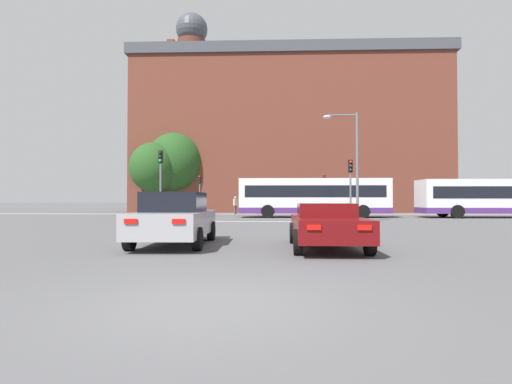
# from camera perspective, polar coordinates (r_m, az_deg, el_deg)

# --- Properties ---
(ground_plane) EXTENTS (400.00, 400.00, 0.00)m
(ground_plane) POSITION_cam_1_polar(r_m,az_deg,el_deg) (5.45, -6.78, -15.60)
(ground_plane) COLOR #545456
(stop_line_strip) EXTENTS (9.29, 0.30, 0.01)m
(stop_line_strip) POSITION_cam_1_polar(r_m,az_deg,el_deg) (25.22, 0.24, -4.24)
(stop_line_strip) COLOR silver
(stop_line_strip) RESTS_ON ground_plane
(far_pavement) EXTENTS (70.32, 2.50, 0.01)m
(far_pavement) POSITION_cam_1_polar(r_m,az_deg,el_deg) (38.74, 0.88, -3.16)
(far_pavement) COLOR gray
(far_pavement) RESTS_ON ground_plane
(brick_civic_building) EXTENTS (36.09, 13.20, 24.68)m
(brick_civic_building) POSITION_cam_1_polar(r_m,az_deg,el_deg) (49.78, 4.38, 8.22)
(brick_civic_building) COLOR brown
(brick_civic_building) RESTS_ON ground_plane
(car_saloon_left) EXTENTS (2.11, 4.60, 1.59)m
(car_saloon_left) POSITION_cam_1_polar(r_m,az_deg,el_deg) (12.33, -11.50, -3.74)
(car_saloon_left) COLOR #9E9EA3
(car_saloon_left) RESTS_ON ground_plane
(car_roadster_right) EXTENTS (2.02, 4.45, 1.26)m
(car_roadster_right) POSITION_cam_1_polar(r_m,az_deg,el_deg) (11.40, 10.06, -4.71)
(car_roadster_right) COLOR #600C0F
(car_roadster_right) RESTS_ON ground_plane
(bus_crossing_lead) EXTENTS (11.58, 2.66, 3.02)m
(bus_crossing_lead) POSITION_cam_1_polar(r_m,az_deg,el_deg) (31.58, 8.21, -0.67)
(bus_crossing_lead) COLOR silver
(bus_crossing_lead) RESTS_ON ground_plane
(bus_crossing_trailing) EXTENTS (11.82, 2.77, 2.93)m
(bus_crossing_trailing) POSITION_cam_1_polar(r_m,az_deg,el_deg) (35.80, 31.28, -0.66)
(bus_crossing_trailing) COLOR silver
(bus_crossing_trailing) RESTS_ON ground_plane
(traffic_light_far_right) EXTENTS (0.26, 0.31, 3.68)m
(traffic_light_far_right) POSITION_cam_1_polar(r_m,az_deg,el_deg) (38.14, 9.76, 0.57)
(traffic_light_far_right) COLOR slate
(traffic_light_far_right) RESTS_ON ground_plane
(traffic_light_far_left) EXTENTS (0.26, 0.31, 3.73)m
(traffic_light_far_left) POSITION_cam_1_polar(r_m,az_deg,el_deg) (38.34, -8.05, 0.60)
(traffic_light_far_left) COLOR slate
(traffic_light_far_left) RESTS_ON ground_plane
(traffic_light_near_left) EXTENTS (0.26, 0.31, 4.53)m
(traffic_light_near_left) POSITION_cam_1_polar(r_m,az_deg,el_deg) (26.22, -13.48, 2.52)
(traffic_light_near_left) COLOR slate
(traffic_light_near_left) RESTS_ON ground_plane
(traffic_light_near_right) EXTENTS (0.26, 0.31, 3.93)m
(traffic_light_near_right) POSITION_cam_1_polar(r_m,az_deg,el_deg) (26.17, 13.36, 1.72)
(traffic_light_near_right) COLOR slate
(traffic_light_near_right) RESTS_ON ground_plane
(street_lamp_junction) EXTENTS (2.14, 0.36, 6.66)m
(street_lamp_junction) POSITION_cam_1_polar(r_m,az_deg,el_deg) (24.91, 13.40, 5.22)
(street_lamp_junction) COLOR slate
(street_lamp_junction) RESTS_ON ground_plane
(pedestrian_waiting) EXTENTS (0.43, 0.44, 1.72)m
(pedestrian_waiting) POSITION_cam_1_polar(r_m,az_deg,el_deg) (38.57, -2.96, -1.68)
(pedestrian_waiting) COLOR brown
(pedestrian_waiting) RESTS_ON ground_plane
(pedestrian_walking_east) EXTENTS (0.43, 0.44, 1.59)m
(pedestrian_walking_east) POSITION_cam_1_polar(r_m,az_deg,el_deg) (39.22, 0.21, -1.79)
(pedestrian_walking_east) COLOR brown
(pedestrian_walking_east) RESTS_ON ground_plane
(pedestrian_walking_west) EXTENTS (0.43, 0.45, 1.80)m
(pedestrian_walking_west) POSITION_cam_1_polar(r_m,az_deg,el_deg) (38.39, 11.25, -1.57)
(pedestrian_walking_west) COLOR black
(pedestrian_walking_west) RESTS_ON ground_plane
(tree_by_building) EXTENTS (5.03, 5.03, 7.46)m
(tree_by_building) POSITION_cam_1_polar(r_m,az_deg,el_deg) (43.54, -14.43, 3.43)
(tree_by_building) COLOR #4C3823
(tree_by_building) RESTS_ON ground_plane
(tree_kerbside) EXTENTS (6.21, 6.21, 8.76)m
(tree_kerbside) POSITION_cam_1_polar(r_m,az_deg,el_deg) (44.89, -11.55, 4.14)
(tree_kerbside) COLOR #4C3823
(tree_kerbside) RESTS_ON ground_plane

